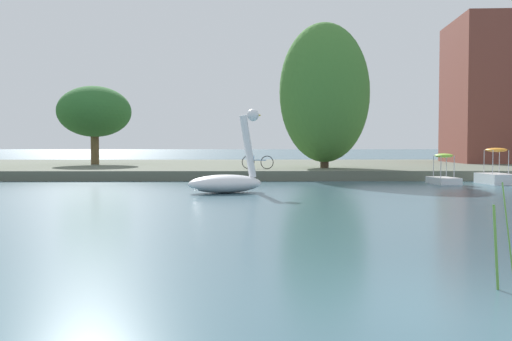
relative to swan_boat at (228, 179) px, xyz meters
name	(u,v)px	position (x,y,z in m)	size (l,w,h in m)	color
ground_plane	(504,317)	(3.52, -16.67, -0.55)	(564.62, 564.62, 0.00)	#385966
shore_bank_far	(286,167)	(3.52, 19.80, -0.29)	(141.11, 24.80, 0.52)	#5B6051
swan_boat	(228,179)	(0.00, 0.00, 0.00)	(3.25, 2.38, 3.24)	white
pedal_boat_lime	(444,175)	(10.06, 5.23, -0.12)	(1.20, 1.96, 1.44)	white
pedal_boat_orange	(496,174)	(12.60, 5.34, -0.10)	(1.31, 2.30, 1.71)	white
tree_willow_near_path	(325,93)	(5.22, 11.65, 4.32)	(6.81, 6.41, 8.38)	#423323
tree_broadleaf_behind_dock	(94,112)	(-9.78, 18.34, 3.59)	(6.26, 6.71, 5.38)	brown
bicycle_parked	(258,162)	(1.31, 10.17, 0.35)	(1.76, 0.57, 0.75)	black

